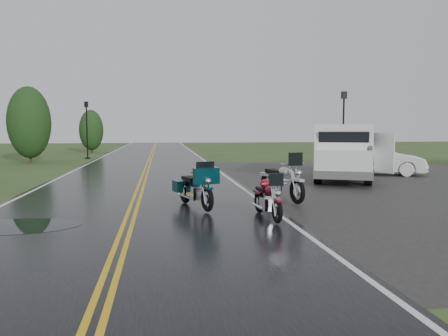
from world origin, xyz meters
The scene contains 13 objects.
ground centered at (0.00, 0.00, 0.00)m, with size 120.00×120.00×0.00m, color #2D471E.
road centered at (0.00, 10.00, 0.02)m, with size 8.00×100.00×0.04m, color black.
parking_pad centered at (11.00, 5.00, 0.01)m, with size 14.00×24.00×0.03m, color black.
motorcycle_red centered at (3.45, -2.14, 0.58)m, with size 0.71×1.96×1.16m, color #5D0A1A, non-canonical shape.
motorcycle_teal centered at (1.99, -0.50, 0.67)m, with size 0.83×2.28×1.35m, color #042B32, non-canonical shape.
motorcycle_silver centered at (4.71, 0.27, 0.74)m, with size 0.92×2.52×1.49m, color #B6B9BE, non-canonical shape.
van_white centered at (7.09, 4.98, 1.25)m, with size 2.39×6.37×2.50m, color white, non-canonical shape.
person_at_van centered at (8.91, 4.30, 0.80)m, with size 0.58×0.38×1.59m, color #45464A.
sedan_white centered at (11.25, 8.07, 0.72)m, with size 1.53×4.40×1.45m, color silver.
lamp_post_far_left centered at (-4.70, 22.22, 2.18)m, with size 0.37×0.37×4.35m, color black, non-canonical shape.
lamp_post_far_right centered at (11.99, 13.87, 2.30)m, with size 0.39×0.39×4.61m, color black, non-canonical shape.
tree_left_mid centered at (-7.85, 18.76, 2.17)m, with size 2.77×2.77×4.34m, color #1E3D19, non-canonical shape.
tree_left_far centered at (-5.69, 30.76, 1.73)m, with size 2.25×2.25×3.45m, color #1E3D19, non-canonical shape.
Camera 1 is at (0.78, -11.89, 2.26)m, focal length 35.00 mm.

